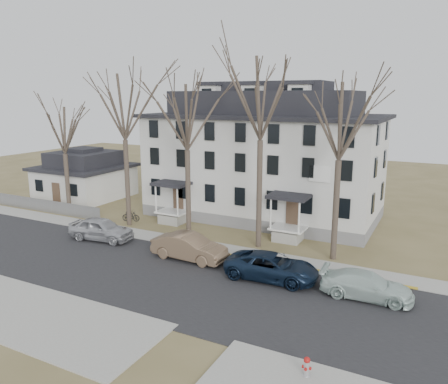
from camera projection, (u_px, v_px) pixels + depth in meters
The scene contains 19 objects.
ground at pixel (173, 297), 24.09m from camera, with size 120.00×120.00×0.00m, color olive.
main_road at pixel (192, 283), 25.83m from camera, with size 120.00×10.00×0.04m, color #27272A.
far_sidewalk at pixel (235, 252), 31.04m from camera, with size 120.00×2.00×0.08m, color #A09F97.
yellow_curb at pixel (299, 268), 28.02m from camera, with size 14.00×0.25×0.06m, color gold.
boarding_house at pixel (264, 158), 39.41m from camera, with size 20.80×12.36×12.05m.
small_house at pixel (85, 177), 47.31m from camera, with size 8.70×8.70×5.00m.
fence at pixel (45, 212), 41.70m from camera, with size 14.00×0.06×1.20m, color gray.
tree_far_left at pixel (123, 102), 35.27m from camera, with size 8.40×8.40×13.72m.
tree_mid_left at pixel (187, 113), 32.76m from camera, with size 7.80×7.80×12.74m.
tree_center at pixel (261, 92), 29.76m from camera, with size 9.00×9.00×14.70m.
tree_mid_right at pixel (341, 116), 27.63m from camera, with size 7.80×7.80×12.74m.
tree_bungalow at pixel (63, 127), 38.87m from camera, with size 6.60×6.60×10.78m.
car_silver at pixel (101, 229), 33.33m from camera, with size 2.04×5.07×1.73m, color #B4B5BA.
car_tan at pixel (189, 248), 29.33m from camera, with size 1.84×5.26×1.73m, color brown.
car_navy at pixel (272, 267), 26.20m from camera, with size 2.59×5.62×1.56m, color #111F34.
car_white at pixel (366, 286), 23.77m from camera, with size 2.00×4.93×1.43m, color silver.
bicycle_left at pixel (129, 214), 39.39m from camera, with size 0.54×1.55×0.81m, color black.
bicycle_right at pixel (131, 217), 38.30m from camera, with size 0.45×1.58×0.95m, color black.
fire_hydrant at pixel (307, 367), 17.11m from camera, with size 0.37×0.34×0.88m.
Camera 1 is at (12.69, -18.52, 10.86)m, focal length 35.00 mm.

